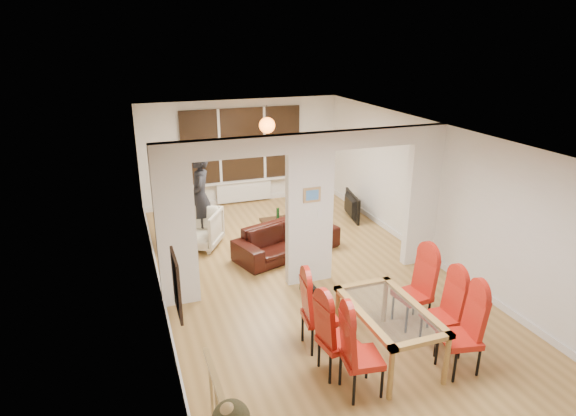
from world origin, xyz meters
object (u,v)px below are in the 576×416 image
dining_table (388,332)px  dining_chair_lc (320,311)px  dining_chair_ra (461,333)px  bottle (278,213)px  television (348,206)px  person (201,197)px  dining_chair_lb (338,336)px  coffee_table (287,224)px  dining_chair_rc (412,290)px  dining_chair_rb (441,313)px  armchair (198,229)px  dining_chair_la (362,352)px  sofa (287,239)px  bowl (287,217)px

dining_table → dining_chair_lc: dining_chair_lc is taller
dining_chair_ra → bottle: dining_chair_ra is taller
television → person: bearing=102.3°
dining_chair_lb → person: person is taller
dining_table → bottle: 4.71m
dining_chair_ra → dining_table: bearing=152.3°
dining_chair_lc → coffee_table: bearing=83.2°
dining_chair_rc → television: size_ratio=1.09×
dining_chair_rb → dining_chair_lb: bearing=-178.3°
dining_chair_lb → armchair: bearing=95.0°
dining_table → dining_chair_rb: dining_chair_rb is taller
dining_chair_rc → television: (1.10, 4.28, -0.26)m
television → bottle: (-1.76, -0.11, 0.09)m
dining_chair_rb → dining_chair_rc: size_ratio=0.94×
dining_chair_rb → dining_chair_rc: (-0.06, 0.61, 0.03)m
television → bottle: television is taller
dining_chair_ra → television: dining_chair_ra is taller
dining_chair_la → dining_chair_ra: bearing=5.5°
coffee_table → bottle: size_ratio=4.22×
dining_chair_lb → dining_chair_ra: bearing=-25.8°
bottle → dining_chair_lc: bearing=-100.9°
person → coffee_table: person is taller
bottle → dining_table: bearing=-90.6°
television → dining_chair_la: bearing=165.5°
dining_table → dining_chair_rb: size_ratio=1.46×
dining_chair_ra → dining_chair_rc: size_ratio=0.98×
dining_chair_rb → dining_chair_rc: bearing=96.4°
dining_chair_la → dining_chair_lc: 1.01m
sofa → bowl: size_ratio=10.43×
bowl → coffee_table: bearing=-98.7°
dining_chair_rb → dining_chair_ra: bearing=-98.0°
dining_chair_lb → armchair: size_ratio=1.24×
dining_chair_lc → armchair: 4.01m
dining_chair_rc → dining_chair_rb: bearing=-91.5°
armchair → bottle: size_ratio=3.27×
armchair → person: person is taller
armchair → person: 0.65m
dining_chair_la → television: 5.87m
bowl → bottle: bearing=166.9°
dining_chair_ra → sofa: bearing=113.3°
dining_table → dining_chair_la: 0.84m
dining_table → dining_chair_lb: 0.79m
sofa → coffee_table: 1.23m
dining_chair_la → bottle: 5.26m
dining_chair_lb → coffee_table: dining_chair_lb is taller
sofa → bowl: bearing=52.5°
dining_chair_rc → bowl: dining_chair_rc is taller
person → armchair: bearing=-13.3°
armchair → coffee_table: (1.98, 0.23, -0.26)m
armchair → person: bearing=96.8°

